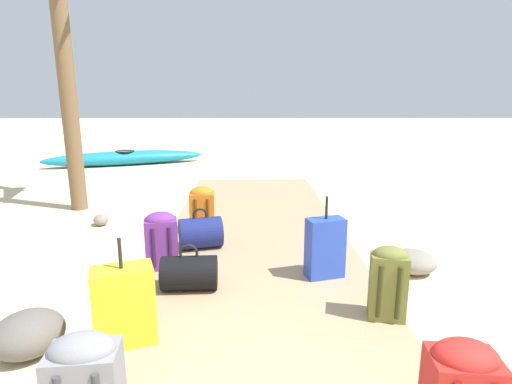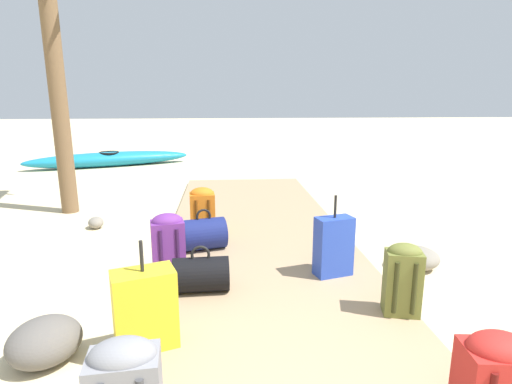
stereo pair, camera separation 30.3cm
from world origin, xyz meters
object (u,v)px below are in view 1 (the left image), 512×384
Objects in this scene: backpack_purple at (161,238)px; backpack_orange at (202,208)px; backpack_olive at (388,281)px; duffel_bag_navy at (201,233)px; kayak at (125,158)px; suitcase_blue at (325,248)px; duffel_bag_black at (189,273)px; suitcase_yellow at (124,305)px.

backpack_orange is (0.27, 1.08, 0.00)m from backpack_purple.
backpack_olive reaches higher than duffel_bag_navy.
backpack_olive reaches higher than backpack_purple.
kayak is at bearing 108.87° from backpack_purple.
suitcase_blue is 7.94m from kayak.
backpack_olive is (1.53, -0.50, 0.14)m from duffel_bag_black.
backpack_orange is at bearing 75.78° from backpack_purple.
suitcase_yellow is 1.88m from backpack_olive.
suitcase_yellow is 1.31× the size of backpack_orange.
backpack_olive is at bearing -18.11° from duffel_bag_black.
suitcase_blue is 1.35× the size of backpack_olive.
duffel_bag_navy is at bearing -85.81° from backpack_orange.
backpack_orange is at bearing 92.13° from duffel_bag_black.
suitcase_yellow reaches higher than kayak.
duffel_bag_navy is at bearing -67.14° from kayak.
backpack_orange is at bearing 127.76° from backpack_olive.
duffel_bag_navy reaches higher than duffel_bag_black.
backpack_olive is at bearing -52.24° from backpack_orange.
duffel_bag_black is (0.33, -0.48, -0.14)m from backpack_purple.
backpack_orange is at bearing -65.51° from kayak.
backpack_orange reaches higher than kayak.
suitcase_blue reaches higher than duffel_bag_navy.
suitcase_yellow is 0.97× the size of suitcase_blue.
backpack_purple is 1.55m from suitcase_blue.
duffel_bag_black is 0.92× the size of duffel_bag_navy.
backpack_purple is 2.11m from backpack_olive.
backpack_orange reaches higher than backpack_olive.
backpack_olive is at bearing -61.60° from kayak.
suitcase_yellow is (0.01, -1.26, -0.03)m from backpack_purple.
duffel_bag_black is at bearing -55.26° from backpack_purple.
duffel_bag_navy is 0.93× the size of backpack_orange.
duffel_bag_navy is at bearing 59.37° from backpack_purple.
backpack_purple reaches higher than duffel_bag_navy.
backpack_orange is (-0.06, 1.55, 0.15)m from duffel_bag_black.
suitcase_blue is (1.53, -0.24, -0.01)m from backpack_purple.
suitcase_yellow is 1.83m from suitcase_blue.
suitcase_blue is 1.45m from duffel_bag_navy.
backpack_purple is 0.99× the size of backpack_olive.
backpack_olive is 1.00× the size of backpack_orange.
duffel_bag_black is at bearing -69.94° from kayak.
suitcase_blue is (1.52, 1.02, 0.01)m from suitcase_yellow.
backpack_olive is 1.07× the size of duffel_bag_navy.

